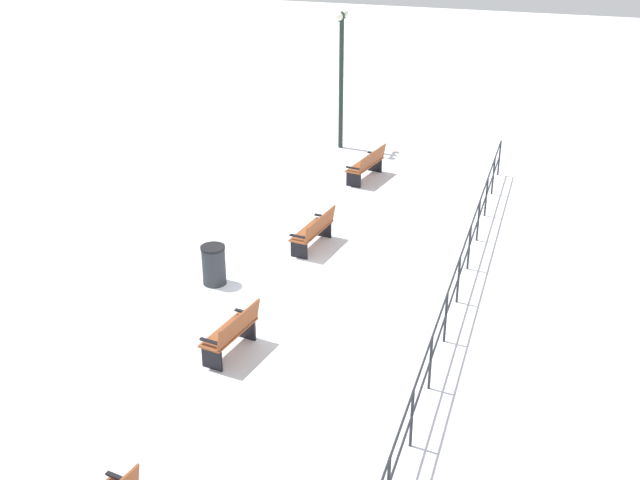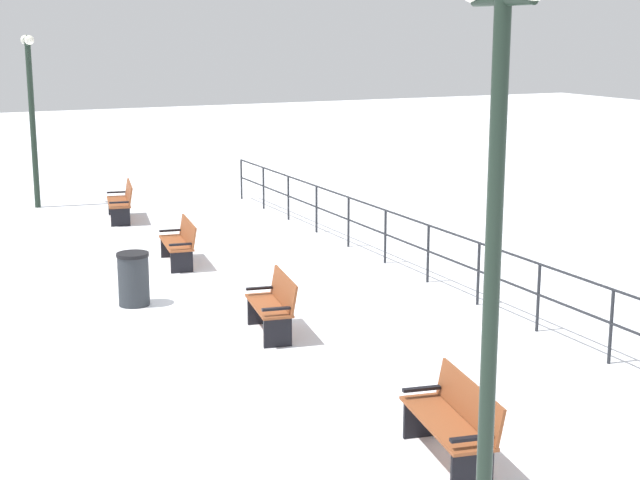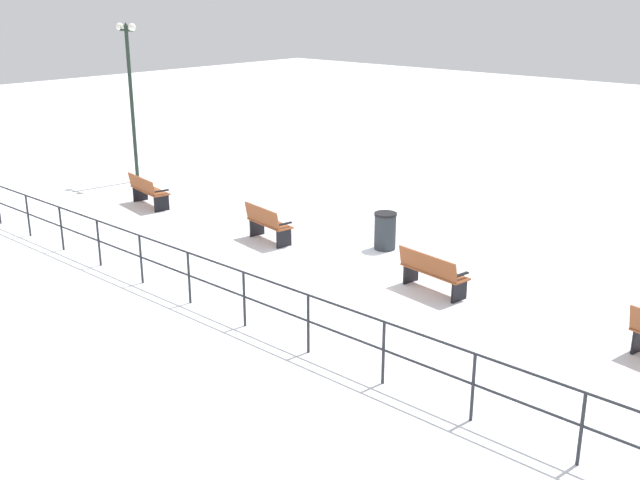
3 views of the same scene
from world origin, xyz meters
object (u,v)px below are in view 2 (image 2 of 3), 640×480
Objects in this scene: bench_nearest at (122,201)px; lamppost_middle at (494,232)px; bench_second at (180,242)px; bench_fourth at (453,421)px; trash_bin at (134,279)px; bench_third at (274,304)px; lamppost_near at (31,101)px.

lamppost_middle is (1.61, 17.73, 2.79)m from bench_nearest.
bench_second is 0.95× the size of bench_fourth.
lamppost_middle is at bearing 90.08° from trash_bin.
bench_nearest is 7.58m from trash_bin.
bench_third is at bearing 121.40° from trash_bin.
bench_nearest is 1.20× the size of bench_third.
lamppost_near is 4.87× the size of trash_bin.
lamppost_middle is (1.53, 7.80, 2.79)m from bench_third.
bench_fourth is (-0.06, 4.97, -0.00)m from bench_third.
lamppost_near is (1.56, -7.62, 2.33)m from bench_second.
bench_nearest is 0.39× the size of lamppost_near.
lamppost_middle is (1.59, 2.83, 2.79)m from bench_fourth.
trash_bin is (1.62, 7.41, -0.02)m from bench_nearest.
trash_bin is (1.54, -2.53, -0.02)m from bench_third.
bench_fourth is (0.02, 14.90, -0.00)m from bench_nearest.
lamppost_middle is at bearing 91.10° from bench_second.
lamppost_middle is at bearing 70.86° from bench_fourth.
trash_bin is (1.60, -7.50, -0.02)m from bench_fourth.
bench_nearest is 4.96m from bench_second.
bench_second is 0.32× the size of lamppost_middle.
bench_nearest is 1.09× the size of bench_second.
bench_third is 4.97m from bench_fourth.
bench_third is at bearing -101.08° from lamppost_middle.
bench_nearest reaches higher than bench_second.
bench_third is at bearing 96.92° from lamppost_near.
lamppost_near is at bearing -70.39° from bench_second.
bench_nearest is 9.94m from bench_third.
bench_nearest is 0.35× the size of lamppost_middle.
lamppost_near reaches higher than bench_fourth.
bench_third is at bearing 100.39° from bench_nearest.
trash_bin is at bearing 65.31° from bench_second.
bench_fourth is at bearing 95.17° from lamppost_near.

